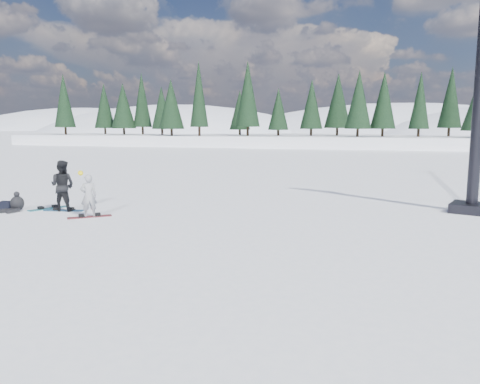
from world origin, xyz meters
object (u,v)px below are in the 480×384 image
snowboarder_woman (88,195)px  snowboarder_man (62,186)px  gear_bag (6,205)px  snowboard_loose_a (48,209)px  lift_tower (478,111)px  seated_rider (16,204)px

snowboarder_woman → snowboarder_man: size_ratio=0.87×
snowboarder_woman → gear_bag: size_ratio=3.71×
snowboarder_man → snowboard_loose_a: 1.28m
gear_bag → lift_tower: bearing=13.1°
lift_tower → snowboard_loose_a: lift_tower is taller
lift_tower → snowboarder_woman: lift_tower is taller
lift_tower → snowboarder_man: bearing=-147.0°
snowboarder_man → snowboard_loose_a: size_ratio=1.28×
lift_tower → seated_rider: lift_tower is taller
seated_rider → snowboarder_man: bearing=40.0°
snowboarder_man → seated_rider: 1.90m
lift_tower → seated_rider: (-16.57, -4.28, -3.44)m
snowboarder_man → gear_bag: snowboarder_man is taller
seated_rider → gear_bag: (-0.70, 0.25, -0.13)m
snowboarder_man → snowboard_loose_a: bearing=-16.2°
gear_bag → snowboard_loose_a: gear_bag is taller
snowboard_loose_a → lift_tower: bearing=-49.0°
snowboarder_woman → seated_rider: size_ratio=1.73×
lift_tower → snowboard_loose_a: (-15.70, -3.60, -3.71)m
lift_tower → gear_bag: size_ratio=20.36×
snowboarder_woman → snowboard_loose_a: size_ratio=1.11×
seated_rider → snowboard_loose_a: size_ratio=0.64×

